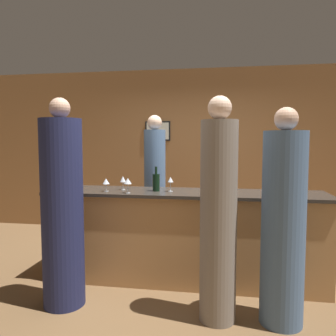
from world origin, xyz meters
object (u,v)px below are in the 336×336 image
Objects in this scene: guest_1 at (62,211)px; wine_bottle_0 at (156,182)px; guest_0 at (218,217)px; guest_2 at (283,225)px; bartender at (155,190)px.

wine_bottle_0 is at bearing 42.29° from guest_1.
guest_2 is at bearing 3.48° from guest_0.
guest_2 is (1.41, -1.50, -0.05)m from bartender.
guest_0 is 1.05× the size of guest_2.
bartender is 0.98× the size of guest_0.
bartender is 1.04× the size of guest_2.
bartender is 1.76m from guest_0.
wine_bottle_0 is at bearing 150.29° from guest_2.
guest_1 reaches higher than wine_bottle_0.
guest_1 is 2.00m from guest_2.
guest_0 is 1.03m from wine_bottle_0.
bartender is at bearing 133.34° from guest_2.
guest_2 reaches higher than wine_bottle_0.
guest_0 is (0.87, -1.53, 0.01)m from bartender.
guest_2 is 1.45m from wine_bottle_0.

